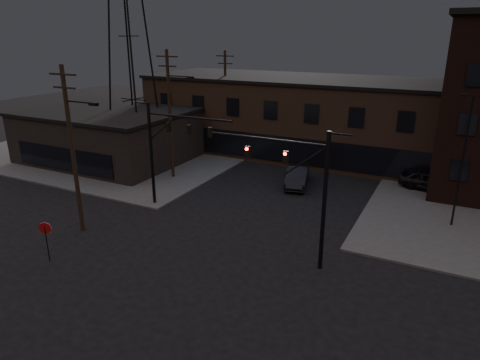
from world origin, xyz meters
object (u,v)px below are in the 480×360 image
(parked_car_lot_a, at_px, (429,181))
(car_crossing, at_px, (297,177))
(traffic_signal_near, at_px, (305,184))
(traffic_signal_far, at_px, (164,144))
(stop_sign, at_px, (46,232))

(parked_car_lot_a, relative_size, car_crossing, 0.93)
(traffic_signal_near, relative_size, traffic_signal_far, 1.00)
(traffic_signal_near, relative_size, car_crossing, 1.58)
(traffic_signal_far, bearing_deg, parked_car_lot_a, 36.06)
(traffic_signal_near, xyz_separation_m, stop_sign, (-13.36, -6.49, -3.09))
(stop_sign, xyz_separation_m, car_crossing, (8.51, 19.19, -1.01))
(stop_sign, bearing_deg, traffic_signal_near, 25.90)
(parked_car_lot_a, bearing_deg, traffic_signal_far, 135.46)
(traffic_signal_near, xyz_separation_m, car_crossing, (-4.85, 12.71, -4.10))
(traffic_signal_far, relative_size, stop_sign, 3.23)
(traffic_signal_far, relative_size, parked_car_lot_a, 1.70)
(stop_sign, relative_size, parked_car_lot_a, 0.53)
(parked_car_lot_a, bearing_deg, stop_sign, 149.73)
(stop_sign, bearing_deg, parked_car_lot_a, 50.33)
(traffic_signal_far, distance_m, parked_car_lot_a, 22.22)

